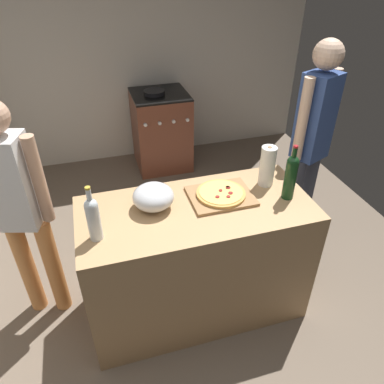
{
  "coord_description": "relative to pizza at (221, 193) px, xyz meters",
  "views": [
    {
      "loc": [
        -0.53,
        -1.08,
        2.25
      ],
      "look_at": [
        0.01,
        0.75,
        0.95
      ],
      "focal_mm": 34.29,
      "sensor_mm": 36.0,
      "label": 1
    }
  ],
  "objects": [
    {
      "name": "paper_towel_roll",
      "position": [
        0.34,
        0.06,
        0.11
      ],
      "size": [
        0.1,
        0.1,
        0.28
      ],
      "color": "white",
      "rests_on": "counter"
    },
    {
      "name": "person_in_stripes",
      "position": [
        -1.22,
        0.24,
        -0.02
      ],
      "size": [
        0.38,
        0.25,
        1.59
      ],
      "color": "#D88C4C",
      "rests_on": "ground_plane"
    },
    {
      "name": "ground_plane",
      "position": [
        -0.19,
        0.86,
        -0.94
      ],
      "size": [
        4.21,
        3.74,
        0.02
      ],
      "primitive_type": "cube",
      "color": "#6B5B4C"
    },
    {
      "name": "wine_bottle_green",
      "position": [
        -0.79,
        -0.17,
        0.11
      ],
      "size": [
        0.07,
        0.07,
        0.34
      ],
      "color": "silver",
      "rests_on": "counter"
    },
    {
      "name": "wine_bottle_dark",
      "position": [
        0.41,
        -0.12,
        0.13
      ],
      "size": [
        0.08,
        0.08,
        0.37
      ],
      "color": "#143819",
      "rests_on": "counter"
    },
    {
      "name": "kitchen_wall_rear",
      "position": [
        -0.19,
        2.48,
        0.37
      ],
      "size": [
        4.21,
        0.1,
        2.6
      ],
      "primitive_type": "cube",
      "color": "#BCB7AD",
      "rests_on": "ground_plane"
    },
    {
      "name": "stove",
      "position": [
        0.05,
        2.08,
        -0.49
      ],
      "size": [
        0.61,
        0.63,
        0.92
      ],
      "color": "brown",
      "rests_on": "ground_plane"
    },
    {
      "name": "mixing_bowl",
      "position": [
        -0.43,
        0.02,
        0.05
      ],
      "size": [
        0.25,
        0.25,
        0.15
      ],
      "color": "#B2B2B7",
      "rests_on": "counter"
    },
    {
      "name": "pizza",
      "position": [
        0.0,
        0.0,
        0.0
      ],
      "size": [
        0.31,
        0.31,
        0.03
      ],
      "color": "tan",
      "rests_on": "cutting_board"
    },
    {
      "name": "person_in_red",
      "position": [
        0.87,
        0.39,
        0.08
      ],
      "size": [
        0.38,
        0.28,
        1.74
      ],
      "color": "#383D4C",
      "rests_on": "ground_plane"
    },
    {
      "name": "counter",
      "position": [
        -0.18,
        -0.06,
        -0.48
      ],
      "size": [
        1.46,
        0.67,
        0.9
      ],
      "primitive_type": "cube",
      "color": "tan",
      "rests_on": "ground_plane"
    },
    {
      "name": "cutting_board",
      "position": [
        -0.0,
        0.0,
        -0.02
      ],
      "size": [
        0.4,
        0.32,
        0.02
      ],
      "primitive_type": "cube",
      "color": "#9E7247",
      "rests_on": "counter"
    }
  ]
}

